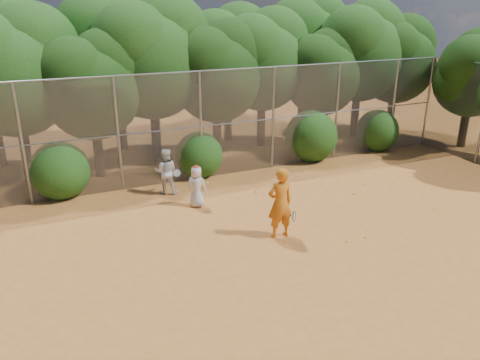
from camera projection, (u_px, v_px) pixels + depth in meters
name	position (u px, v px, depth m)	size (l,w,h in m)	color
ground	(309.00, 240.00, 13.11)	(80.00, 80.00, 0.00)	#AA6126
fence_back	(223.00, 123.00, 17.46)	(20.05, 0.09, 4.03)	gray
tree_1	(13.00, 67.00, 16.26)	(4.64, 4.03, 6.35)	black
tree_2	(92.00, 82.00, 16.82)	(3.99, 3.47, 5.47)	black
tree_3	(152.00, 53.00, 18.36)	(4.89, 4.26, 6.70)	black
tree_4	(217.00, 68.00, 19.03)	(4.19, 3.64, 5.73)	black
tree_5	(263.00, 56.00, 20.57)	(4.51, 3.92, 6.17)	black
tree_6	(323.00, 70.00, 20.88)	(3.86, 3.36, 5.29)	black
tree_7	(361.00, 48.00, 22.08)	(4.77, 4.14, 6.53)	black
tree_8	(398.00, 57.00, 22.75)	(4.25, 3.70, 5.82)	black
tree_10	(116.00, 44.00, 19.78)	(5.15, 4.48, 7.06)	black
tree_11	(228.00, 51.00, 21.52)	(4.64, 4.03, 6.35)	black
tree_12	(305.00, 40.00, 23.64)	(5.02, 4.37, 6.88)	black
tree_13	(474.00, 70.00, 20.59)	(3.86, 3.36, 5.29)	black
bush_0	(60.00, 168.00, 15.83)	(2.00, 2.00, 2.00)	#194310
bush_1	(199.00, 153.00, 17.79)	(1.80, 1.80, 1.80)	#194310
bush_2	(311.00, 134.00, 19.64)	(2.20, 2.20, 2.20)	#194310
bush_3	(377.00, 129.00, 21.04)	(1.90, 1.90, 1.90)	#194310
player_yellow	(280.00, 203.00, 12.97)	(0.86, 0.58, 2.06)	orange
player_teen	(197.00, 186.00, 15.08)	(0.80, 0.77, 1.40)	silver
player_white	(166.00, 171.00, 16.11)	(0.96, 0.86, 1.61)	silver
ball_0	(354.00, 194.00, 16.25)	(0.07, 0.07, 0.07)	#BCD827
ball_1	(364.00, 184.00, 17.10)	(0.07, 0.07, 0.07)	#BCD827
ball_2	(365.00, 237.00, 13.21)	(0.07, 0.07, 0.07)	#BCD827
ball_3	(435.00, 209.00, 15.03)	(0.07, 0.07, 0.07)	#BCD827
ball_4	(347.00, 241.00, 12.99)	(0.07, 0.07, 0.07)	#BCD827
ball_5	(303.00, 172.00, 18.33)	(0.07, 0.07, 0.07)	#BCD827
ball_6	(256.00, 192.00, 16.41)	(0.07, 0.07, 0.07)	#BCD827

